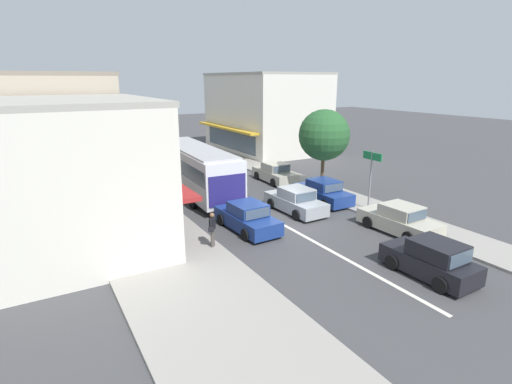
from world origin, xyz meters
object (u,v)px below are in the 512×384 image
Objects in this scene: sedan_adjacent_lane_lead at (247,218)px; parked_sedan_kerb_second at (323,192)px; parked_sedan_kerb_front at (399,220)px; directional_road_sign at (371,167)px; city_bus at (195,167)px; sedan_queue_far_back at (295,201)px; pedestrian_with_handbag_near at (212,227)px; pedestrian_browsing_midblock at (172,196)px; hatchback_adjacent_lane_trail at (431,260)px; traffic_light_downstreet at (120,134)px; parked_sedan_kerb_third at (275,173)px; street_tree_right at (324,135)px.

parked_sedan_kerb_second is (6.51, 1.88, 0.00)m from sedan_adjacent_lane_lead.
directional_road_sign is at bearing 69.42° from parked_sedan_kerb_front.
city_bus is at bearing 131.36° from directional_road_sign.
directional_road_sign is at bearing -26.29° from sedan_queue_far_back.
pedestrian_browsing_midblock is at bearing 89.76° from pedestrian_with_handbag_near.
sedan_adjacent_lane_lead is 1.01× the size of sedan_queue_far_back.
parked_sedan_kerb_second is (-0.05, 6.06, 0.00)m from parked_sedan_kerb_front.
city_bus is 4.50m from pedestrian_browsing_midblock.
hatchback_adjacent_lane_trail is at bearing -104.98° from parked_sedan_kerb_second.
traffic_light_downstreet reaches higher than directional_road_sign.
parked_sedan_kerb_third is at bearing 44.89° from pedestrian_with_handbag_near.
sedan_queue_far_back is 0.75× the size of street_tree_right.
city_bus is at bearing -179.32° from parked_sedan_kerb_third.
parked_sedan_kerb_front is at bearing -110.58° from directional_road_sign.
city_bus is 2.94× the size of hatchback_adjacent_lane_trail.
sedan_queue_far_back is 19.91m from traffic_light_downstreet.
sedan_queue_far_back and parked_sedan_kerb_third have the same top height.
street_tree_right is (0.46, 4.96, 1.22)m from directional_road_sign.
pedestrian_browsing_midblock is (-10.38, 5.18, -1.61)m from directional_road_sign.
traffic_light_downstreet is at bearing 107.40° from sedan_queue_far_back.
sedan_adjacent_lane_lead is at bearing 115.32° from hatchback_adjacent_lane_trail.
parked_sedan_kerb_second is at bearing 116.07° from directional_road_sign.
sedan_adjacent_lane_lead is at bearing -84.17° from traffic_light_downstreet.
traffic_light_downstreet reaches higher than pedestrian_browsing_midblock.
pedestrian_with_handbag_near reaches higher than sedan_queue_far_back.
traffic_light_downstreet is (-8.56, 18.15, 2.19)m from parked_sedan_kerb_second.
sedan_queue_far_back is at bearing 153.71° from directional_road_sign.
sedan_queue_far_back is 2.74m from parked_sedan_kerb_second.
parked_sedan_kerb_third is 2.61× the size of pedestrian_browsing_midblock.
sedan_adjacent_lane_lead is 2.62× the size of pedestrian_with_handbag_near.
parked_sedan_kerb_front is at bearing -62.25° from city_bus.
pedestrian_with_handbag_near is at bearing -90.24° from pedestrian_browsing_midblock.
pedestrian_with_handbag_near reaches higher than parked_sedan_kerb_second.
pedestrian_browsing_midblock is at bearing 153.32° from sedan_queue_far_back.
sedan_adjacent_lane_lead is at bearing -163.52° from sedan_queue_far_back.
parked_sedan_kerb_third is (6.71, 7.86, 0.00)m from sedan_adjacent_lane_lead.
hatchback_adjacent_lane_trail reaches higher than parked_sedan_kerb_front.
city_bus reaches higher than hatchback_adjacent_lane_trail.
directional_road_sign reaches higher than parked_sedan_kerb_third.
traffic_light_downstreet is 2.58× the size of pedestrian_browsing_midblock.
hatchback_adjacent_lane_trail reaches higher than sedan_queue_far_back.
city_bus is 11.48m from directional_road_sign.
city_bus is 1.94× the size of street_tree_right.
pedestrian_browsing_midblock is at bearing 117.09° from hatchback_adjacent_lane_trail.
street_tree_right reaches higher than pedestrian_with_handbag_near.
city_bus is 6.57m from parked_sedan_kerb_third.
sedan_adjacent_lane_lead is 1.00× the size of parked_sedan_kerb_front.
parked_sedan_kerb_third is (6.45, 0.08, -1.22)m from city_bus.
sedan_adjacent_lane_lead is at bearing -91.91° from city_bus.
traffic_light_downstreet reaches higher than parked_sedan_kerb_front.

